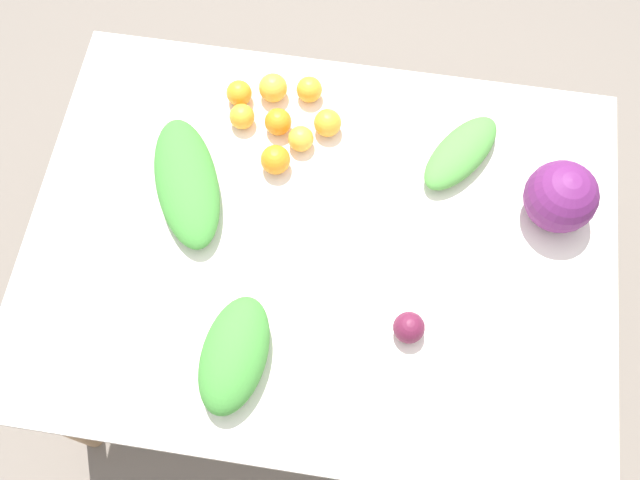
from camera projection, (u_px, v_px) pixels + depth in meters
name	position (u px, v px, depth m)	size (l,w,h in m)	color
ground_plane	(320.00, 326.00, 2.47)	(8.00, 8.00, 0.00)	#70665B
dining_table	(320.00, 255.00, 1.84)	(1.46, 1.09, 0.77)	silver
cabbage_purple	(561.00, 197.00, 1.71)	(0.18, 0.18, 0.18)	#601E5B
greens_bunch_kale	(187.00, 182.00, 1.78)	(0.37, 0.15, 0.08)	#3D8433
greens_bunch_chard	(234.00, 355.00, 1.60)	(0.28, 0.15, 0.10)	#3D8433
greens_bunch_scallion	(461.00, 153.00, 1.82)	(0.26, 0.11, 0.07)	#4C933D
beet_root	(409.00, 328.00, 1.64)	(0.07, 0.07, 0.07)	#5B1933
orange_0	(278.00, 122.00, 1.85)	(0.07, 0.07, 0.07)	orange
orange_1	(328.00, 123.00, 1.85)	(0.07, 0.07, 0.07)	orange
orange_2	(273.00, 88.00, 1.89)	(0.08, 0.08, 0.08)	#F9A833
orange_3	(239.00, 93.00, 1.89)	(0.07, 0.07, 0.07)	orange
orange_4	(242.00, 117.00, 1.86)	(0.07, 0.07, 0.07)	orange
orange_5	(309.00, 89.00, 1.89)	(0.07, 0.07, 0.07)	orange
orange_6	(275.00, 160.00, 1.81)	(0.08, 0.08, 0.08)	orange
orange_7	(301.00, 139.00, 1.84)	(0.07, 0.07, 0.07)	#F9A833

